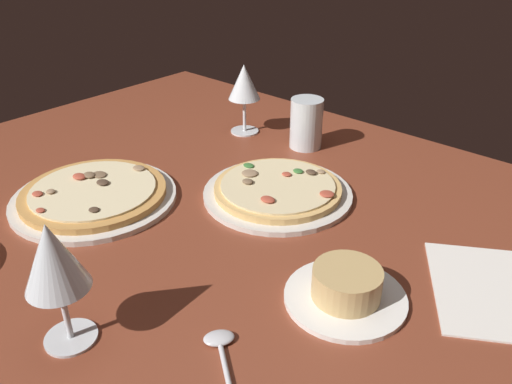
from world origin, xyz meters
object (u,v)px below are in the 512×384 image
at_px(ramekin_on_saucer, 346,288).
at_px(wine_glass_near, 53,261).
at_px(pizza_main, 278,190).
at_px(wine_glass_far, 244,84).
at_px(paper_menu, 482,289).
at_px(pizza_side, 94,195).
at_px(spoon, 221,346).
at_px(water_glass, 306,126).

bearing_deg(ramekin_on_saucer, wine_glass_near, 53.35).
xyz_separation_m(pizza_main, wine_glass_far, (0.26, -0.19, 0.11)).
bearing_deg(paper_menu, pizza_side, -12.28).
distance_m(ramekin_on_saucer, paper_menu, 0.20).
relative_size(wine_glass_far, wine_glass_near, 0.95).
bearing_deg(spoon, paper_menu, -121.36).
bearing_deg(paper_menu, water_glass, -57.00).
xyz_separation_m(wine_glass_near, water_glass, (0.14, -0.68, -0.07)).
bearing_deg(pizza_main, ramekin_on_saucer, 147.65).
relative_size(pizza_main, ramekin_on_saucer, 1.64).
height_order(ramekin_on_saucer, wine_glass_near, wine_glass_near).
relative_size(pizza_main, wine_glass_near, 1.62).
height_order(wine_glass_far, paper_menu, wine_glass_far).
bearing_deg(ramekin_on_saucer, paper_menu, -132.17).
relative_size(ramekin_on_saucer, spoon, 1.72).
relative_size(pizza_main, paper_menu, 1.35).
bearing_deg(wine_glass_far, water_glass, -169.83).
height_order(water_glass, paper_menu, water_glass).
xyz_separation_m(pizza_main, wine_glass_near, (-0.04, 0.46, 0.11)).
distance_m(wine_glass_near, water_glass, 0.70).
distance_m(pizza_main, water_glass, 0.24).
relative_size(wine_glass_near, paper_menu, 0.84).
relative_size(paper_menu, spoon, 2.09).
height_order(paper_menu, spoon, spoon).
bearing_deg(pizza_main, wine_glass_near, 94.87).
height_order(water_glass, spoon, water_glass).
xyz_separation_m(ramekin_on_saucer, wine_glass_far, (0.52, -0.35, 0.10)).
distance_m(pizza_main, ramekin_on_saucer, 0.31).
bearing_deg(ramekin_on_saucer, spoon, 70.02).
bearing_deg(spoon, ramekin_on_saucer, -109.98).
relative_size(wine_glass_far, paper_menu, 0.79).
xyz_separation_m(wine_glass_far, spoon, (-0.45, 0.53, -0.11)).
height_order(pizza_side, ramekin_on_saucer, ramekin_on_saucer).
bearing_deg(spoon, water_glass, -62.52).
xyz_separation_m(pizza_main, pizza_side, (0.24, 0.24, 0.00)).
distance_m(ramekin_on_saucer, wine_glass_near, 0.38).
height_order(wine_glass_far, water_glass, wine_glass_far).
bearing_deg(paper_menu, wine_glass_far, -49.04).
height_order(pizza_main, spoon, pizza_main).
bearing_deg(water_glass, wine_glass_far, 10.17).
height_order(pizza_side, wine_glass_far, wine_glass_far).
bearing_deg(pizza_side, wine_glass_near, 142.36).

